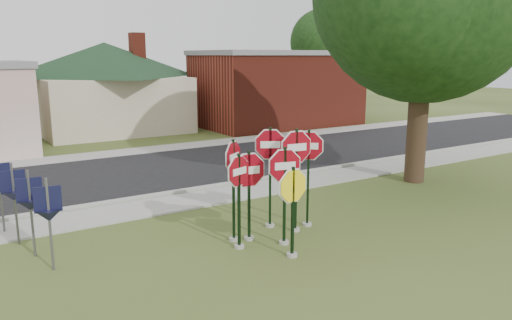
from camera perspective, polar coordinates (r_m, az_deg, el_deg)
ground at (r=11.43m, az=6.50°, el=-11.12°), size 120.00×120.00×0.00m
sidewalk_near at (r=15.80m, az=-6.20°, el=-4.44°), size 60.00×1.60×0.06m
road at (r=19.81m, az=-12.04°, el=-1.31°), size 60.00×7.00×0.04m
sidewalk_far at (r=23.80m, az=-15.73°, el=0.72°), size 60.00×1.60×0.06m
curb at (r=16.66m, az=-7.74°, el=-3.47°), size 60.00×0.20×0.14m
stop_sign_center at (r=11.72m, az=3.29°, el=-2.51°), size 1.09×0.28×2.49m
stop_sign_yellow at (r=11.05m, az=4.23°, el=-4.71°), size 1.07×0.24×2.18m
stop_sign_left at (r=11.48m, az=-1.97°, el=-3.35°), size 0.96×0.35×2.37m
stop_sign_right at (r=12.57m, az=4.61°, el=-0.46°), size 1.16×0.24×2.79m
stop_sign_back_right at (r=12.85m, az=1.64°, el=-0.26°), size 0.98×0.55×2.77m
stop_sign_back_left at (r=11.99m, az=-0.81°, el=-2.66°), size 1.17×0.24×2.35m
stop_sign_far_right at (r=13.02m, az=6.01°, el=-0.47°), size 0.82×0.69×2.69m
stop_sign_far_left at (r=11.90m, az=-2.60°, el=-1.86°), size 0.87×0.60×2.62m
route_sign_row at (r=13.08m, az=-25.92°, el=-3.63°), size 1.43×4.63×2.00m
building_house at (r=31.35m, az=-16.80°, el=9.91°), size 11.60×11.60×6.20m
building_brick at (r=32.59m, az=2.45°, el=8.26°), size 10.20×6.20×4.75m
bg_tree_right at (r=44.60m, az=7.60°, el=13.22°), size 5.60×5.60×8.40m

